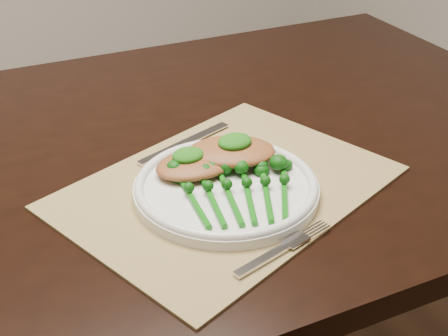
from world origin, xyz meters
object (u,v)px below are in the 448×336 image
dining_table (143,321)px  broccolini_bundle (239,196)px  placemat (227,187)px  chicken_fillet_left (195,164)px  dinner_plate (226,187)px

dining_table → broccolini_bundle: broccolini_bundle is taller
placemat → broccolini_bundle: broccolini_bundle is taller
placemat → chicken_fillet_left: chicken_fillet_left is taller
chicken_fillet_left → broccolini_bundle: chicken_fillet_left is taller
placemat → dinner_plate: size_ratio=1.74×
dining_table → broccolini_bundle: bearing=-67.6°
chicken_fillet_left → placemat: bearing=-41.5°
dinner_plate → broccolini_bundle: bearing=-93.8°
dinner_plate → broccolini_bundle: size_ratio=1.27×
placemat → dining_table: bearing=100.0°
chicken_fillet_left → broccolini_bundle: bearing=-72.7°
placemat → broccolini_bundle: (-0.01, -0.06, 0.02)m
dining_table → chicken_fillet_left: chicken_fillet_left is taller
placemat → chicken_fillet_left: bearing=115.0°
placemat → chicken_fillet_left: (-0.03, 0.04, 0.03)m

